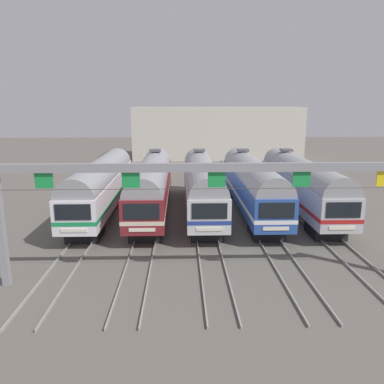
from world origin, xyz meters
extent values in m
plane|color=#5B564F|center=(0.00, 0.00, 0.00)|extent=(160.00, 160.00, 0.00)
cube|color=gray|center=(-9.40, 17.00, 0.07)|extent=(0.07, 70.00, 0.15)
cube|color=gray|center=(-7.96, 17.00, 0.07)|extent=(0.07, 70.00, 0.15)
cube|color=gray|center=(-5.06, 17.00, 0.07)|extent=(0.07, 70.00, 0.15)
cube|color=gray|center=(-3.62, 17.00, 0.07)|extent=(0.07, 70.00, 0.15)
cube|color=gray|center=(-0.72, 17.00, 0.07)|extent=(0.07, 70.00, 0.15)
cube|color=gray|center=(0.72, 17.00, 0.07)|extent=(0.07, 70.00, 0.15)
cube|color=gray|center=(3.62, 17.00, 0.07)|extent=(0.07, 70.00, 0.15)
cube|color=gray|center=(5.06, 17.00, 0.07)|extent=(0.07, 70.00, 0.15)
cube|color=gray|center=(7.96, 17.00, 0.07)|extent=(0.07, 70.00, 0.15)
cube|color=gray|center=(9.40, 17.00, 0.07)|extent=(0.07, 70.00, 0.15)
cube|color=white|center=(-8.68, 0.00, 2.23)|extent=(2.85, 18.00, 2.35)
cube|color=#198C4C|center=(-8.68, 0.00, 1.87)|extent=(2.88, 18.02, 0.28)
cylinder|color=gray|center=(-8.68, 0.00, 3.40)|extent=(2.74, 17.64, 2.74)
cube|color=black|center=(-8.68, -9.02, 2.70)|extent=(2.28, 0.06, 1.03)
cube|color=silver|center=(-8.68, -9.02, 1.47)|extent=(1.71, 0.05, 0.24)
cube|color=black|center=(-8.68, -6.30, 0.53)|extent=(2.28, 2.60, 1.05)
cube|color=black|center=(-8.68, 6.30, 0.53)|extent=(2.28, 2.60, 1.05)
cube|color=maroon|center=(-4.34, 0.00, 2.23)|extent=(2.85, 18.00, 2.35)
cube|color=beige|center=(-4.34, 0.00, 1.87)|extent=(2.88, 18.02, 0.28)
cylinder|color=gray|center=(-4.34, 0.00, 3.40)|extent=(2.74, 17.64, 2.74)
cube|color=black|center=(-4.34, -9.02, 2.70)|extent=(2.28, 0.06, 1.03)
cube|color=silver|center=(-4.34, -9.02, 1.47)|extent=(1.71, 0.05, 0.24)
cube|color=black|center=(-4.34, -6.30, 0.53)|extent=(2.28, 2.60, 1.05)
cube|color=black|center=(-4.34, 6.30, 0.53)|extent=(2.28, 2.60, 1.05)
cube|color=#4C4C51|center=(-4.34, 5.04, 4.95)|extent=(1.10, 1.10, 0.20)
cube|color=silver|center=(0.00, 0.00, 2.23)|extent=(2.85, 18.00, 2.35)
cube|color=navy|center=(0.00, 0.00, 1.87)|extent=(2.88, 18.02, 0.28)
cylinder|color=gray|center=(0.00, 0.00, 3.40)|extent=(2.74, 17.64, 2.74)
cube|color=black|center=(0.00, -9.02, 2.70)|extent=(2.28, 0.06, 1.03)
cube|color=silver|center=(0.00, -9.02, 1.47)|extent=(1.71, 0.05, 0.24)
cube|color=black|center=(0.00, -6.30, 0.53)|extent=(2.28, 2.60, 1.05)
cube|color=black|center=(0.00, 6.30, 0.53)|extent=(2.28, 2.60, 1.05)
cube|color=#4C4C51|center=(0.00, 5.04, 4.95)|extent=(1.10, 1.10, 0.20)
cube|color=#284C9E|center=(4.34, 0.00, 2.23)|extent=(2.85, 18.00, 2.35)
cube|color=white|center=(4.34, 0.00, 1.87)|extent=(2.88, 18.02, 0.28)
cylinder|color=gray|center=(4.34, 0.00, 3.40)|extent=(2.74, 17.64, 2.74)
cube|color=black|center=(4.34, -9.02, 2.70)|extent=(2.28, 0.06, 1.03)
cube|color=silver|center=(4.34, -9.02, 1.47)|extent=(1.71, 0.05, 0.24)
cube|color=black|center=(4.34, -6.30, 0.53)|extent=(2.28, 2.60, 1.05)
cube|color=black|center=(4.34, 6.30, 0.53)|extent=(2.28, 2.60, 1.05)
cube|color=#4C4C51|center=(4.34, 5.04, 4.95)|extent=(1.10, 1.10, 0.20)
cube|color=#B2B5BA|center=(8.68, 0.00, 2.23)|extent=(2.85, 18.00, 2.35)
cube|color=#B21E1E|center=(8.68, 0.00, 1.87)|extent=(2.88, 18.02, 0.28)
cylinder|color=gray|center=(8.68, 0.00, 3.40)|extent=(2.74, 17.64, 2.74)
cube|color=black|center=(8.68, -9.02, 2.70)|extent=(2.28, 0.06, 1.03)
cube|color=silver|center=(8.68, -9.02, 1.47)|extent=(1.71, 0.05, 0.24)
cube|color=black|center=(8.68, -6.30, 0.53)|extent=(2.28, 2.60, 1.05)
cube|color=black|center=(8.68, 6.30, 0.53)|extent=(2.28, 2.60, 1.05)
cube|color=#4C4C51|center=(8.68, 5.04, 4.95)|extent=(1.10, 1.10, 0.20)
cube|color=gray|center=(-11.08, -13.50, 3.25)|extent=(0.36, 0.36, 6.50)
cube|color=gray|center=(0.00, -13.50, 6.25)|extent=(22.16, 0.32, 0.44)
cube|color=#198C3F|center=(-8.68, -13.50, 5.63)|extent=(0.90, 0.08, 0.80)
cube|color=#198C3F|center=(-4.34, -13.50, 5.63)|extent=(0.90, 0.08, 0.80)
cube|color=#198C3F|center=(0.00, -13.50, 5.63)|extent=(0.90, 0.08, 0.80)
cube|color=#198C3F|center=(4.34, -13.50, 5.63)|extent=(0.90, 0.08, 0.80)
cylinder|color=#3F382D|center=(0.00, -13.50, 5.15)|extent=(22.16, 0.03, 0.03)
cube|color=beige|center=(4.59, 36.22, 4.46)|extent=(29.09, 10.00, 8.93)
camera|label=1|loc=(-1.81, -32.36, 9.33)|focal=35.57mm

